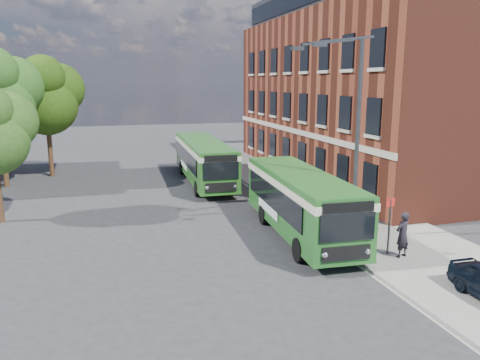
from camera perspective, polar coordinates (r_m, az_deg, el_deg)
name	(u,v)px	position (r m, az deg, el deg)	size (l,w,h in m)	color
ground	(231,237)	(22.06, -1.08, -7.02)	(120.00, 120.00, 0.00)	#2B2B2E
pavement	(301,189)	(31.57, 7.46, -1.15)	(6.00, 48.00, 0.15)	gray
kerb_line	(258,193)	(30.52, 2.19, -1.65)	(0.12, 48.00, 0.01)	beige
brick_office	(368,84)	(37.55, 15.29, 11.22)	(12.10, 26.00, 14.20)	maroon
street_lamp	(350,137)	(20.97, 13.25, 5.12)	(2.96, 2.38, 9.00)	#383A3D
bus_stop_sign	(389,222)	(20.18, 17.75, -4.93)	(0.35, 0.08, 2.52)	#383A3D
bus_front	(301,198)	(22.01, 7.39, -2.20)	(3.13, 10.21, 3.02)	#246223
bus_rear	(204,157)	(33.77, -4.47, 2.81)	(2.97, 12.43, 3.02)	#286220
pedestrian_a	(403,235)	(20.11, 19.20, -6.31)	(0.69, 0.45, 1.89)	black
pedestrian_b	(372,214)	(23.45, 15.74, -3.96)	(0.75, 0.59, 1.55)	black
tree_right	(46,95)	(38.21, -22.52, 9.54)	(5.38, 5.11, 9.08)	#3C2816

